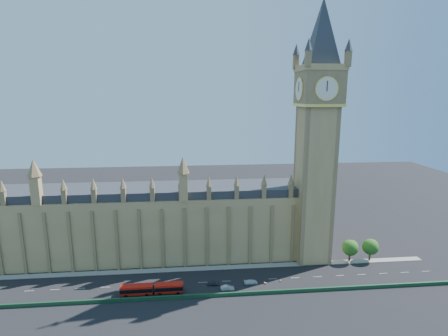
{
  "coord_description": "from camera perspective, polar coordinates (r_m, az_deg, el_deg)",
  "views": [
    {
      "loc": [
        -6.98,
        -107.54,
        61.99
      ],
      "look_at": [
        4.15,
        10.0,
        37.22
      ],
      "focal_mm": 28.0,
      "sensor_mm": 36.0,
      "label": 1
    }
  ],
  "objects": [
    {
      "name": "elizabeth_tower",
      "position": [
        129.8,
        15.03,
        8.17
      ],
      "size": [
        20.59,
        20.59,
        105.0
      ],
      "color": "#A5884F",
      "rests_on": "ground"
    },
    {
      "name": "palace_westminster",
      "position": [
        139.36,
        -12.64,
        -8.65
      ],
      "size": [
        120.0,
        20.0,
        28.0
      ],
      "color": "#A5884F",
      "rests_on": "ground"
    },
    {
      "name": "car_grey",
      "position": [
        122.1,
        -1.82,
        -18.31
      ],
      "size": [
        3.89,
        1.68,
        1.31
      ],
      "primitive_type": "imported",
      "rotation": [
        0.0,
        0.0,
        1.54
      ],
      "color": "#393C3F",
      "rests_on": "ground"
    },
    {
      "name": "tree_east_far",
      "position": [
        146.72,
        22.86,
        -11.72
      ],
      "size": [
        6.0,
        6.0,
        8.5
      ],
      "color": "#382619",
      "rests_on": "ground"
    },
    {
      "name": "car_white",
      "position": [
        123.21,
        4.39,
        -18.04
      ],
      "size": [
        4.71,
        2.37,
        1.31
      ],
      "primitive_type": "imported",
      "rotation": [
        0.0,
        0.0,
        1.69
      ],
      "color": "silver",
      "rests_on": "ground"
    },
    {
      "name": "red_bus",
      "position": [
        119.11,
        -11.68,
        -18.8
      ],
      "size": [
        19.55,
        3.3,
        3.32
      ],
      "rotation": [
        0.0,
        0.0,
        0.01
      ],
      "color": "red",
      "rests_on": "ground"
    },
    {
      "name": "cone_c",
      "position": [
        123.51,
        6.83,
        -18.15
      ],
      "size": [
        0.53,
        0.53,
        0.8
      ],
      "rotation": [
        0.0,
        0.0,
        -0.04
      ],
      "color": "black",
      "rests_on": "ground"
    },
    {
      "name": "car_silver",
      "position": [
        119.6,
        0.57,
        -18.96
      ],
      "size": [
        4.5,
        1.86,
        1.45
      ],
      "primitive_type": "imported",
      "rotation": [
        0.0,
        0.0,
        1.49
      ],
      "color": "#B5B8BE",
      "rests_on": "ground"
    },
    {
      "name": "bridge_parapet",
      "position": [
        116.31,
        -1.23,
        -20.01
      ],
      "size": [
        160.0,
        0.6,
        1.2
      ],
      "primitive_type": "cube",
      "color": "#1E4C2D",
      "rests_on": "ground"
    },
    {
      "name": "tree_east_near",
      "position": [
        143.23,
        19.98,
        -12.07
      ],
      "size": [
        6.0,
        6.0,
        8.5
      ],
      "color": "#382619",
      "rests_on": "ground"
    },
    {
      "name": "kerb_north",
      "position": [
        132.59,
        -1.84,
        -15.99
      ],
      "size": [
        160.0,
        3.0,
        0.16
      ],
      "primitive_type": "cube",
      "color": "gray",
      "rests_on": "ground"
    },
    {
      "name": "cone_d",
      "position": [
        123.78,
        6.64,
        -18.09
      ],
      "size": [
        0.55,
        0.55,
        0.76
      ],
      "rotation": [
        0.0,
        0.0,
        0.15
      ],
      "color": "black",
      "rests_on": "ground"
    },
    {
      "name": "cone_a",
      "position": [
        125.66,
        9.24,
        -17.69
      ],
      "size": [
        0.59,
        0.59,
        0.71
      ],
      "rotation": [
        0.0,
        0.0,
        -0.4
      ],
      "color": "black",
      "rests_on": "ground"
    },
    {
      "name": "ground",
      "position": [
        124.32,
        -1.55,
        -18.06
      ],
      "size": [
        400.0,
        400.0,
        0.0
      ],
      "primitive_type": "plane",
      "color": "black",
      "rests_on": "ground"
    },
    {
      "name": "cone_b",
      "position": [
        123.14,
        5.41,
        -18.25
      ],
      "size": [
        0.48,
        0.48,
        0.71
      ],
      "rotation": [
        0.0,
        0.0,
        0.08
      ],
      "color": "black",
      "rests_on": "ground"
    }
  ]
}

